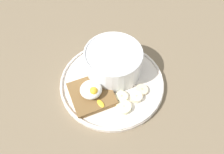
% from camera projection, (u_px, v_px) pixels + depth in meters
% --- Properties ---
extents(ground_plane, '(1.20, 1.20, 0.02)m').
position_uv_depth(ground_plane, '(112.00, 86.00, 0.56)').
color(ground_plane, '#77664E').
rests_on(ground_plane, ground).
extents(plate, '(0.26, 0.26, 0.02)m').
position_uv_depth(plate, '(112.00, 82.00, 0.55)').
color(plate, silver).
rests_on(plate, ground_plane).
extents(oatmeal_bowl, '(0.14, 0.14, 0.07)m').
position_uv_depth(oatmeal_bowl, '(113.00, 61.00, 0.54)').
color(oatmeal_bowl, white).
rests_on(oatmeal_bowl, plate).
extents(toast_slice, '(0.12, 0.12, 0.01)m').
position_uv_depth(toast_slice, '(92.00, 94.00, 0.52)').
color(toast_slice, brown).
rests_on(toast_slice, plate).
extents(poached_egg, '(0.05, 0.07, 0.03)m').
position_uv_depth(poached_egg, '(91.00, 90.00, 0.50)').
color(poached_egg, white).
rests_on(poached_egg, toast_slice).
extents(banana_slice_front, '(0.05, 0.05, 0.01)m').
position_uv_depth(banana_slice_front, '(124.00, 107.00, 0.50)').
color(banana_slice_front, '#F5EEBC').
rests_on(banana_slice_front, plate).
extents(banana_slice_left, '(0.04, 0.04, 0.01)m').
position_uv_depth(banana_slice_left, '(136.00, 97.00, 0.52)').
color(banana_slice_left, beige).
rests_on(banana_slice_left, plate).
extents(banana_slice_back, '(0.04, 0.04, 0.01)m').
position_uv_depth(banana_slice_back, '(122.00, 97.00, 0.52)').
color(banana_slice_back, beige).
rests_on(banana_slice_back, plate).
extents(banana_slice_right, '(0.03, 0.03, 0.01)m').
position_uv_depth(banana_slice_right, '(142.00, 90.00, 0.53)').
color(banana_slice_right, beige).
rests_on(banana_slice_right, plate).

